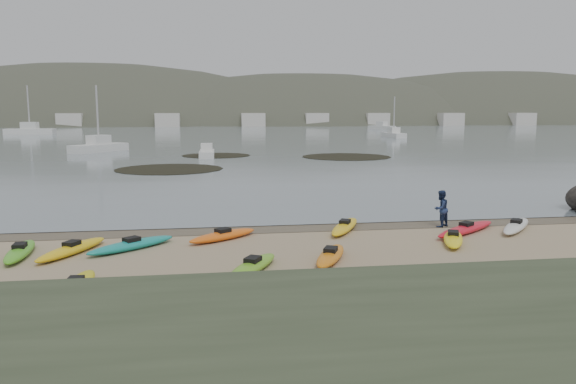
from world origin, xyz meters
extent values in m
plane|color=tan|center=(0.00, 0.00, 0.00)|extent=(600.00, 600.00, 0.00)
plane|color=brown|center=(0.00, -0.30, 0.00)|extent=(60.00, 60.00, 0.00)
plane|color=slate|center=(0.00, 300.00, 0.01)|extent=(1200.00, 1200.00, 0.00)
ellipsoid|color=orange|center=(-2.90, -2.27, 0.17)|extent=(2.97, 2.44, 0.34)
ellipsoid|color=teal|center=(-6.24, -3.33, 0.17)|extent=(3.20, 2.88, 0.34)
ellipsoid|color=yellow|center=(5.78, -4.05, 0.17)|extent=(1.91, 3.17, 0.34)
ellipsoid|color=red|center=(7.07, -2.49, 0.17)|extent=(3.90, 3.14, 0.34)
ellipsoid|color=#6DB624|center=(-2.11, -6.73, 0.17)|extent=(2.15, 3.03, 0.34)
ellipsoid|color=silver|center=(9.43, -2.25, 0.17)|extent=(3.00, 3.29, 0.34)
ellipsoid|color=yellow|center=(2.23, -1.29, 0.17)|extent=(2.28, 3.59, 0.34)
ellipsoid|color=yellow|center=(-7.15, -8.22, 0.17)|extent=(0.87, 3.40, 0.34)
ellipsoid|color=#54B925|center=(-9.96, -3.74, 0.17)|extent=(0.92, 3.33, 0.34)
ellipsoid|color=orange|center=(0.59, -5.86, 0.17)|extent=(1.89, 3.05, 0.34)
ellipsoid|color=yellow|center=(-8.25, -3.66, 0.17)|extent=(2.20, 3.56, 0.34)
imported|color=navy|center=(6.51, -1.17, 0.80)|extent=(0.98, 0.92, 1.60)
cylinder|color=black|center=(-6.59, 24.48, 0.03)|extent=(9.09, 9.09, 0.04)
cylinder|color=black|center=(11.39, 34.56, 0.03)|extent=(9.51, 9.51, 0.04)
cylinder|color=black|center=(-2.35, 38.23, 0.03)|extent=(7.48, 7.48, 0.04)
cube|color=silver|center=(-16.10, 45.82, 0.54)|extent=(6.29, 7.47, 1.08)
cube|color=silver|center=(-3.37, 36.65, 0.39)|extent=(1.66, 5.57, 0.78)
cube|color=silver|center=(30.29, 74.21, 0.50)|extent=(2.50, 7.31, 1.01)
cube|color=silver|center=(-38.80, 97.30, 0.68)|extent=(9.80, 3.26, 1.35)
cube|color=silver|center=(41.36, 115.72, 0.54)|extent=(5.61, 7.76, 1.08)
ellipsoid|color=#384235|center=(-45.00, 195.00, -18.00)|extent=(220.00, 120.00, 80.00)
ellipsoid|color=#384235|center=(35.00, 190.00, -15.30)|extent=(200.00, 110.00, 68.00)
ellipsoid|color=#384235|center=(120.00, 200.00, -17.10)|extent=(230.00, 130.00, 76.00)
cube|color=beige|center=(-42.00, 145.00, 2.00)|extent=(7.00, 5.00, 4.00)
cube|color=beige|center=(-18.00, 145.00, 2.00)|extent=(7.00, 5.00, 4.00)
cube|color=beige|center=(6.00, 145.00, 2.00)|extent=(7.00, 5.00, 4.00)
cube|color=beige|center=(30.00, 145.00, 2.00)|extent=(7.00, 5.00, 4.00)
cube|color=beige|center=(54.00, 145.00, 2.00)|extent=(7.00, 5.00, 4.00)
cube|color=beige|center=(78.00, 145.00, 2.00)|extent=(7.00, 5.00, 4.00)
cube|color=beige|center=(102.00, 145.00, 2.00)|extent=(7.00, 5.00, 4.00)
camera|label=1|loc=(-3.51, -23.83, 5.04)|focal=35.00mm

